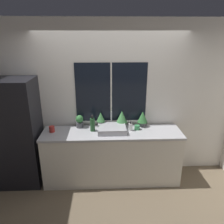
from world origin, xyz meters
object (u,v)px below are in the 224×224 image
potted_plant_far_right (143,118)px  potted_plant_center_left (101,119)px  potted_plant_center_right (122,118)px  potted_plant_far_left (80,121)px  bottle_tall (92,124)px  mug_red (52,129)px  refrigerator (18,133)px  soap_bottle (130,127)px  mug_green (137,127)px  sink (112,129)px

potted_plant_far_right → potted_plant_center_left: bearing=180.0°
potted_plant_center_right → potted_plant_far_right: potted_plant_center_right is taller
potted_plant_far_left → potted_plant_center_left: (0.36, 0.00, 0.03)m
bottle_tall → mug_red: bottle_tall is taller
potted_plant_center_left → potted_plant_far_right: (0.72, -0.00, 0.01)m
refrigerator → potted_plant_far_left: refrigerator is taller
potted_plant_center_left → potted_plant_center_right: bearing=-0.0°
refrigerator → soap_bottle: refrigerator is taller
potted_plant_far_right → bottle_tall: size_ratio=0.97×
refrigerator → mug_red: size_ratio=18.57×
potted_plant_far_left → potted_plant_center_left: bearing=0.0°
mug_red → mug_green: (1.42, 0.04, -0.01)m
sink → potted_plant_far_right: potted_plant_far_right is taller
bottle_tall → potted_plant_center_right: bearing=17.4°
mug_red → refrigerator: bearing=-179.6°
bottle_tall → mug_red: size_ratio=2.88×
refrigerator → potted_plant_far_left: bearing=9.8°
potted_plant_center_left → soap_bottle: 0.53m
soap_bottle → potted_plant_center_right: bearing=129.1°
refrigerator → potted_plant_far_left: 1.02m
refrigerator → potted_plant_far_right: (2.09, 0.17, 0.17)m
sink → bottle_tall: bearing=174.6°
sink → mug_green: size_ratio=5.13×
potted_plant_center_left → bottle_tall: (-0.14, -0.16, -0.03)m
refrigerator → potted_plant_far_left: (1.00, 0.17, 0.13)m
refrigerator → potted_plant_center_left: bearing=7.2°
potted_plant_center_left → potted_plant_far_right: 0.72m
refrigerator → potted_plant_center_left: 1.38m
potted_plant_far_left → potted_plant_center_right: bearing=-0.0°
potted_plant_center_left → mug_green: bearing=-11.9°
sink → bottle_tall: (-0.32, 0.03, 0.07)m
soap_bottle → mug_green: 0.13m
soap_bottle → bottle_tall: 0.63m
potted_plant_center_left → potted_plant_center_right: potted_plant_center_right is taller
sink → potted_plant_far_left: size_ratio=2.08×
potted_plant_far_left → mug_red: size_ratio=2.27×
mug_green → refrigerator: bearing=-178.8°
potted_plant_far_right → mug_red: potted_plant_far_right is taller
potted_plant_center_left → soap_bottle: bearing=-18.3°
sink → potted_plant_far_left: 0.59m
soap_bottle → sink: bearing=-175.8°
sink → potted_plant_far_right: size_ratio=1.69×
potted_plant_far_left → potted_plant_center_left: 0.37m
sink → soap_bottle: bearing=4.2°
potted_plant_far_right → potted_plant_center_right: bearing=180.0°
refrigerator → sink: 1.55m
potted_plant_far_right → mug_green: potted_plant_far_right is taller
soap_bottle → bottle_tall: bottle_tall is taller
potted_plant_far_right → sink: bearing=-160.8°
potted_plant_far_left → mug_green: potted_plant_far_left is taller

